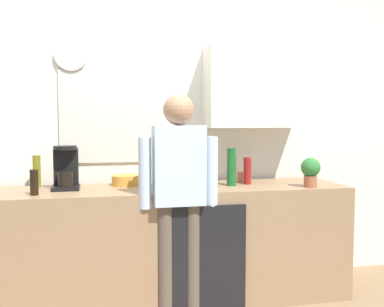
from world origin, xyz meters
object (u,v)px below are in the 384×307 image
object	(u,v)px
bottle_red_vinegar	(247,171)
bottle_olive_oil	(37,171)
bottle_dark_sauce	(34,182)
mixing_bowl	(126,180)
bottle_green_wine	(231,167)
person_at_sink	(179,186)
coffee_maker	(66,170)
cup_blue_mug	(197,178)
cup_terracotta_mug	(242,177)
potted_plant	(311,170)

from	to	relation	value
bottle_red_vinegar	bottle_olive_oil	distance (m)	1.67
bottle_dark_sauce	mixing_bowl	xyz separation A→B (m)	(0.65, 0.34, -0.05)
bottle_green_wine	person_at_sink	world-z (taller)	person_at_sink
coffee_maker	bottle_red_vinegar	distance (m)	1.43
bottle_green_wine	person_at_sink	distance (m)	0.57
person_at_sink	coffee_maker	bearing A→B (deg)	142.96
coffee_maker	person_at_sink	distance (m)	0.89
bottle_red_vinegar	bottle_olive_oil	size ratio (longest dim) A/B	0.88
cup_blue_mug	bottle_green_wine	bearing A→B (deg)	-32.76
cup_terracotta_mug	mixing_bowl	bearing A→B (deg)	179.10
mixing_bowl	person_at_sink	bearing A→B (deg)	-54.43
cup_blue_mug	person_at_sink	bearing A→B (deg)	-117.57
potted_plant	person_at_sink	bearing A→B (deg)	-175.25
coffee_maker	bottle_green_wine	bearing A→B (deg)	-4.22
cup_blue_mug	person_at_sink	world-z (taller)	person_at_sink
coffee_maker	person_at_sink	size ratio (longest dim) A/B	0.21
coffee_maker	cup_terracotta_mug	distance (m)	1.44
bottle_green_wine	person_at_sink	bearing A→B (deg)	-149.07
person_at_sink	mixing_bowl	bearing A→B (deg)	113.98
cup_terracotta_mug	bottle_olive_oil	bearing A→B (deg)	178.24
bottle_dark_sauce	bottle_green_wine	distance (m)	1.48
coffee_maker	mixing_bowl	bearing A→B (deg)	13.08
bottle_dark_sauce	person_at_sink	xyz separation A→B (m)	(0.99, -0.14, -0.04)
coffee_maker	bottle_green_wine	size ratio (longest dim) A/B	1.10
coffee_maker	bottle_red_vinegar	world-z (taller)	coffee_maker
cup_terracotta_mug	bottle_dark_sauce	bearing A→B (deg)	-168.60
bottle_red_vinegar	person_at_sink	distance (m)	0.72
cup_blue_mug	bottle_red_vinegar	bearing A→B (deg)	-13.99
bottle_dark_sauce	mixing_bowl	world-z (taller)	bottle_dark_sauce
bottle_dark_sauce	bottle_olive_oil	world-z (taller)	bottle_olive_oil
potted_plant	coffee_maker	bearing A→B (deg)	171.06
mixing_bowl	cup_blue_mug	bearing A→B (deg)	-4.06
bottle_dark_sauce	cup_terracotta_mug	xyz separation A→B (m)	(1.62, 0.33, -0.04)
bottle_red_vinegar	mixing_bowl	xyz separation A→B (m)	(-0.98, 0.14, -0.07)
cup_terracotta_mug	bottle_red_vinegar	bearing A→B (deg)	-88.95
coffee_maker	bottle_green_wine	distance (m)	1.28
bottle_olive_oil	cup_blue_mug	size ratio (longest dim) A/B	2.50
bottle_dark_sauce	cup_terracotta_mug	size ratio (longest dim) A/B	1.96
person_at_sink	cup_blue_mug	bearing A→B (deg)	50.84
bottle_red_vinegar	cup_blue_mug	distance (m)	0.42
bottle_dark_sauce	person_at_sink	world-z (taller)	person_at_sink
bottle_red_vinegar	cup_terracotta_mug	world-z (taller)	bottle_red_vinegar
bottle_olive_oil	mixing_bowl	size ratio (longest dim) A/B	1.14
bottle_green_wine	bottle_olive_oil	xyz separation A→B (m)	(-1.51, 0.24, -0.02)
mixing_bowl	potted_plant	bearing A→B (deg)	-15.78
bottle_dark_sauce	coffee_maker	bearing A→B (deg)	50.65
coffee_maker	potted_plant	distance (m)	1.88
coffee_maker	bottle_olive_oil	size ratio (longest dim) A/B	1.32
bottle_dark_sauce	bottle_olive_oil	size ratio (longest dim) A/B	0.72
bottle_green_wine	mixing_bowl	size ratio (longest dim) A/B	1.36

